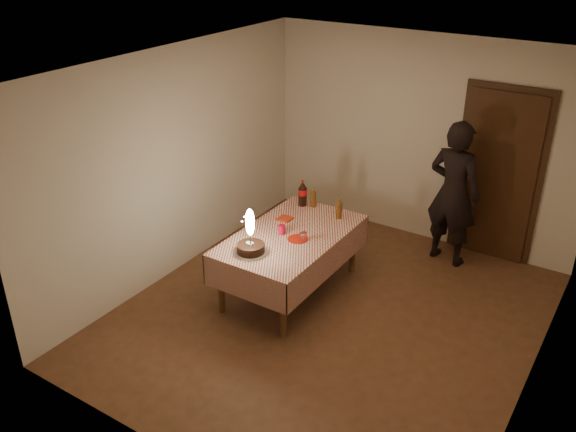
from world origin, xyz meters
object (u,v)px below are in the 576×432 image
(dining_table, at_px, (290,242))
(cola_bottle, at_px, (303,193))
(red_plate, at_px, (298,239))
(amber_bottle_left, at_px, (313,197))
(red_cup, at_px, (282,230))
(birthday_cake, at_px, (251,242))
(amber_bottle_right, at_px, (339,209))
(photographer, at_px, (453,193))
(clear_cup, at_px, (303,236))

(dining_table, bearing_deg, cola_bottle, 111.64)
(red_plate, bearing_deg, amber_bottle_left, 109.43)
(dining_table, bearing_deg, red_cup, -153.75)
(birthday_cake, bearing_deg, amber_bottle_right, 71.97)
(red_cup, bearing_deg, cola_bottle, 104.69)
(cola_bottle, bearing_deg, red_cup, -75.31)
(photographer, bearing_deg, clear_cup, -121.99)
(birthday_cake, bearing_deg, red_plate, 62.52)
(red_cup, bearing_deg, amber_bottle_left, 95.01)
(cola_bottle, bearing_deg, amber_bottle_right, -7.73)
(cola_bottle, xyz_separation_m, amber_bottle_left, (0.13, 0.04, -0.03))
(photographer, bearing_deg, dining_table, -127.07)
(red_plate, height_order, red_cup, red_cup)
(clear_cup, height_order, amber_bottle_left, amber_bottle_left)
(birthday_cake, distance_m, cola_bottle, 1.25)
(photographer, bearing_deg, amber_bottle_right, -134.29)
(amber_bottle_right, bearing_deg, photographer, 45.71)
(dining_table, height_order, red_plate, red_plate)
(clear_cup, height_order, cola_bottle, cola_bottle)
(dining_table, bearing_deg, red_plate, -23.46)
(dining_table, relative_size, photographer, 0.98)
(photographer, bearing_deg, red_plate, -123.20)
(clear_cup, relative_size, amber_bottle_left, 0.35)
(red_plate, distance_m, amber_bottle_left, 0.84)
(cola_bottle, bearing_deg, amber_bottle_left, 16.62)
(dining_table, relative_size, amber_bottle_left, 6.75)
(red_plate, distance_m, photographer, 2.01)
(cola_bottle, bearing_deg, photographer, 31.63)
(cola_bottle, bearing_deg, dining_table, -68.36)
(red_cup, xyz_separation_m, clear_cup, (0.27, -0.00, -0.01))
(amber_bottle_right, bearing_deg, clear_cup, -95.69)
(dining_table, height_order, photographer, photographer)
(clear_cup, height_order, amber_bottle_right, amber_bottle_right)
(red_plate, height_order, amber_bottle_right, amber_bottle_right)
(birthday_cake, xyz_separation_m, red_plate, (0.26, 0.49, -0.11))
(birthday_cake, distance_m, amber_bottle_left, 1.28)
(dining_table, height_order, cola_bottle, cola_bottle)
(cola_bottle, xyz_separation_m, amber_bottle_right, (0.53, -0.07, -0.03))
(clear_cup, bearing_deg, amber_bottle_left, 113.51)
(red_cup, height_order, amber_bottle_left, amber_bottle_left)
(dining_table, xyz_separation_m, photographer, (1.22, 1.62, 0.27))
(dining_table, distance_m, red_plate, 0.17)
(birthday_cake, height_order, clear_cup, birthday_cake)
(dining_table, relative_size, red_plate, 7.82)
(red_plate, distance_m, amber_bottle_right, 0.70)
(red_cup, bearing_deg, dining_table, 26.25)
(cola_bottle, height_order, amber_bottle_left, cola_bottle)
(cola_bottle, bearing_deg, clear_cup, -57.91)
(red_plate, height_order, amber_bottle_left, amber_bottle_left)
(birthday_cake, xyz_separation_m, clear_cup, (0.32, 0.51, -0.07))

